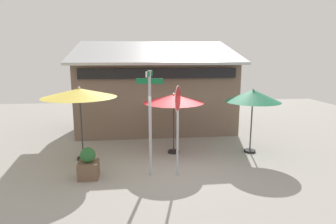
# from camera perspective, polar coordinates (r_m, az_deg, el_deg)

# --- Properties ---
(ground_plane) EXTENTS (28.00, 28.00, 0.10)m
(ground_plane) POSITION_cam_1_polar(r_m,az_deg,el_deg) (10.04, 1.25, -10.60)
(ground_plane) COLOR #9E9B93
(cafe_building) EXTENTS (7.97, 4.63, 4.51)m
(cafe_building) POSITION_cam_1_polar(r_m,az_deg,el_deg) (14.52, -2.50, 3.54)
(cafe_building) COLOR #705B4C
(cafe_building) RESTS_ON ground
(street_sign_post) EXTENTS (0.79, 0.85, 3.27)m
(street_sign_post) POSITION_cam_1_polar(r_m,az_deg,el_deg) (8.54, -3.66, -0.33)
(street_sign_post) COLOR #A8AAB2
(street_sign_post) RESTS_ON ground
(stop_sign) EXTENTS (0.29, 0.75, 2.83)m
(stop_sign) POSITION_cam_1_polar(r_m,az_deg,el_deg) (8.48, 1.97, -0.31)
(stop_sign) COLOR #A8AAB2
(stop_sign) RESTS_ON ground
(patio_umbrella_mustard_left) EXTENTS (2.57, 2.57, 2.65)m
(patio_umbrella_mustard_left) POSITION_cam_1_polar(r_m,az_deg,el_deg) (10.27, -17.43, 3.59)
(patio_umbrella_mustard_left) COLOR black
(patio_umbrella_mustard_left) RESTS_ON ground
(patio_umbrella_crimson_center) EXTENTS (2.27, 2.27, 2.35)m
(patio_umbrella_crimson_center) POSITION_cam_1_polar(r_m,az_deg,el_deg) (10.57, 1.16, 2.60)
(patio_umbrella_crimson_center) COLOR black
(patio_umbrella_crimson_center) RESTS_ON ground
(patio_umbrella_forest_green_right) EXTENTS (2.08, 2.08, 2.52)m
(patio_umbrella_forest_green_right) POSITION_cam_1_polar(r_m,az_deg,el_deg) (11.12, 16.75, 3.06)
(patio_umbrella_forest_green_right) COLOR black
(patio_umbrella_forest_green_right) RESTS_ON ground
(sidewalk_planter) EXTENTS (0.60, 0.60, 0.97)m
(sidewalk_planter) POSITION_cam_1_polar(r_m,az_deg,el_deg) (9.08, -15.77, -10.20)
(sidewalk_planter) COLOR brown
(sidewalk_planter) RESTS_ON ground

